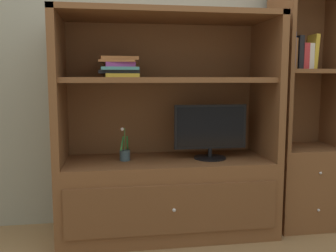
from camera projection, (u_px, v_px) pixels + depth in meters
The scene contains 7 objects.
painted_rear_wall at pixel (160, 46), 2.95m from camera, with size 6.00×0.10×2.80m, color gray.
media_console at pixel (167, 168), 2.73m from camera, with size 1.55×0.61×1.59m.
tv_monitor at pixel (210, 131), 2.71m from camera, with size 0.53×0.23×0.40m.
potted_plant at pixel (125, 154), 2.66m from camera, with size 0.07×0.13×0.24m.
magazine_stack at pixel (119, 67), 2.59m from camera, with size 0.28×0.34×0.14m.
bookshelf_tall at pixel (305, 148), 2.89m from camera, with size 0.52×0.45×1.89m.
upright_book_row at pixel (299, 54), 2.77m from camera, with size 0.24×0.17×0.27m.
Camera 1 is at (-0.40, -2.23, 1.13)m, focal length 39.70 mm.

